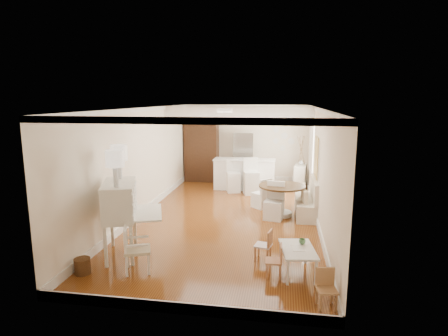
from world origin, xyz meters
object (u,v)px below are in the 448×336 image
(kids_table, at_px, (297,261))
(secretary_bureau, at_px, (120,219))
(slip_chair_far, at_px, (261,193))
(fridge, at_px, (253,158))
(bar_stool_right, at_px, (251,176))
(sideboard, at_px, (300,176))
(gustavian_armchair, at_px, (137,249))
(kids_chair_a, at_px, (274,261))
(breakfast_counter, at_px, (244,174))
(dining_table, at_px, (282,200))
(kids_chair_c, at_px, (327,289))
(wicker_basket, at_px, (82,266))
(kids_chair_b, at_px, (263,245))
(bar_stool_left, at_px, (233,176))
(pantry_cabinet, at_px, (202,150))
(slip_chair_near, at_px, (274,201))

(kids_table, bearing_deg, secretary_bureau, 175.80)
(slip_chair_far, distance_m, fridge, 3.22)
(bar_stool_right, height_order, sideboard, bar_stool_right)
(gustavian_armchair, distance_m, fridge, 7.59)
(kids_table, distance_m, sideboard, 6.54)
(kids_chair_a, xyz_separation_m, breakfast_counter, (-1.17, 6.22, 0.22))
(bar_stool_right, bearing_deg, secretary_bureau, -127.22)
(kids_chair_a, bearing_deg, dining_table, 176.54)
(kids_chair_a, relative_size, kids_chair_c, 1.00)
(wicker_basket, relative_size, kids_chair_c, 0.48)
(gustavian_armchair, distance_m, kids_chair_a, 2.40)
(kids_chair_b, relative_size, sideboard, 0.74)
(dining_table, bearing_deg, kids_chair_a, -91.72)
(kids_chair_b, bearing_deg, fridge, -161.45)
(kids_chair_a, distance_m, breakfast_counter, 6.34)
(wicker_basket, bearing_deg, bar_stool_right, 67.87)
(kids_table, height_order, bar_stool_left, bar_stool_left)
(bar_stool_right, distance_m, sideboard, 1.96)
(slip_chair_far, bearing_deg, pantry_cabinet, -101.44)
(secretary_bureau, bearing_deg, breakfast_counter, 53.55)
(secretary_bureau, relative_size, kids_chair_c, 2.50)
(kids_table, bearing_deg, kids_chair_a, -155.09)
(breakfast_counter, bearing_deg, kids_chair_a, -79.38)
(dining_table, height_order, bar_stool_left, bar_stool_left)
(bar_stool_left, distance_m, pantry_cabinet, 2.15)
(dining_table, relative_size, slip_chair_far, 1.42)
(secretary_bureau, distance_m, gustavian_armchair, 0.90)
(gustavian_armchair, bearing_deg, dining_table, -54.81)
(dining_table, xyz_separation_m, bar_stool_left, (-1.58, 2.31, 0.11))
(slip_chair_near, distance_m, bar_stool_right, 2.55)
(kids_chair_b, relative_size, kids_chair_c, 1.06)
(wicker_basket, distance_m, bar_stool_left, 6.48)
(bar_stool_left, bearing_deg, kids_table, -87.45)
(wicker_basket, xyz_separation_m, bar_stool_left, (1.84, 6.20, 0.38))
(kids_chair_b, height_order, pantry_cabinet, pantry_cabinet)
(sideboard, bearing_deg, kids_table, -84.79)
(gustavian_armchair, relative_size, kids_table, 0.90)
(kids_chair_b, relative_size, slip_chair_near, 0.65)
(kids_chair_b, relative_size, bar_stool_right, 0.53)
(bar_stool_right, height_order, pantry_cabinet, pantry_cabinet)
(bar_stool_right, distance_m, pantry_cabinet, 2.69)
(gustavian_armchair, relative_size, kids_chair_c, 1.42)
(kids_chair_a, distance_m, slip_chair_far, 4.16)
(bar_stool_right, relative_size, pantry_cabinet, 0.50)
(slip_chair_far, relative_size, bar_stool_right, 0.73)
(kids_chair_a, bearing_deg, slip_chair_far, -175.27)
(dining_table, xyz_separation_m, sideboard, (0.61, 3.25, -0.01))
(slip_chair_near, height_order, slip_chair_far, slip_chair_near)
(wicker_basket, relative_size, dining_table, 0.23)
(gustavian_armchair, distance_m, kids_chair_b, 2.32)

